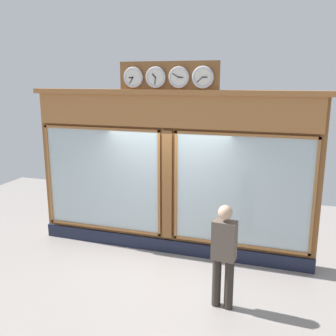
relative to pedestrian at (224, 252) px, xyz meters
name	(u,v)px	position (x,y,z in m)	size (l,w,h in m)	color
ground_plane	(107,336)	(1.41, 1.22, -0.93)	(14.00, 14.00, 0.00)	gray
shop_facade	(170,172)	(1.41, -1.71, 0.77)	(5.87, 0.42, 3.85)	brown
pedestrian	(224,252)	(0.00, 0.00, 0.00)	(0.38, 0.26, 1.69)	#312A24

